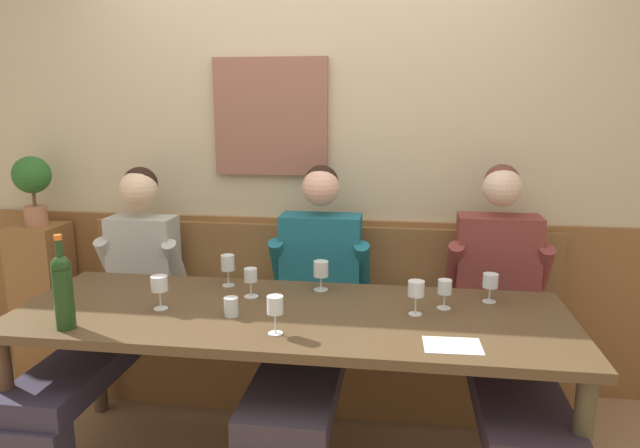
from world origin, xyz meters
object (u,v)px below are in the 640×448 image
Objects in this scene: wine_bottle_clear_water at (63,289)px; wine_glass_center_rear at (228,265)px; dining_table at (290,328)px; potted_plant at (32,181)px; wine_glass_left_end at (490,282)px; wine_glass_near_bucket at (251,277)px; wall_bench at (314,348)px; wine_glass_by_bottle at (275,306)px; person_left_seat at (506,324)px; wine_glass_mid_left at (321,271)px; wine_glass_right_end at (445,289)px; water_tumbler_left at (231,307)px; person_right_seat at (115,304)px; wine_glass_center_front at (416,290)px; person_center_left_seat at (310,316)px; wine_glass_mid_right at (159,285)px.

wine_bottle_clear_water reaches higher than wine_glass_center_rear.
wine_bottle_clear_water is (-0.83, -0.31, 0.24)m from dining_table.
potted_plant is (-0.79, 1.02, 0.27)m from wine_bottle_clear_water.
wine_glass_left_end is at bearing -10.61° from potted_plant.
wine_glass_left_end is at bearing 4.66° from wine_glass_near_bucket.
wall_bench is 7.02× the size of wine_bottle_clear_water.
wine_glass_by_bottle is (0.83, 0.06, -0.05)m from wine_bottle_clear_water.
wine_glass_mid_left is at bearing -179.22° from person_left_seat.
wine_glass_by_bottle is (-0.66, -0.37, 0.02)m from wine_glass_right_end.
water_tumbler_left is at bearing -158.77° from dining_table.
potted_plant reaches higher than wine_glass_left_end.
dining_table is at bearing -168.90° from wine_glass_right_end.
dining_table is at bearing -90.00° from wall_bench.
wine_bottle_clear_water is (-1.78, -0.62, 0.29)m from person_left_seat.
person_right_seat reaches higher than wall_bench.
dining_table is 17.51× the size of wine_glass_near_bucket.
wine_glass_center_front is 0.96× the size of wine_glass_center_rear.
wine_bottle_clear_water reaches higher than wall_bench.
person_left_seat is 2.66m from potted_plant.
dining_table is 1.00m from person_left_seat.
dining_table is 1.81× the size of person_center_left_seat.
person_right_seat is 1.13m from wine_glass_by_bottle.
wine_glass_mid_right is at bearing -166.52° from person_left_seat.
person_right_seat is 0.59m from wine_glass_mid_right.
person_left_seat reaches higher than wine_glass_right_end.
wine_glass_left_end is 0.92× the size of wine_glass_mid_left.
person_right_seat is 1.83m from wine_glass_left_end.
wine_glass_mid_right and wine_glass_center_front have the same top height.
wine_glass_center_rear is (0.47, 0.61, -0.06)m from wine_bottle_clear_water.
wine_glass_center_rear is at bearing -179.30° from person_center_left_seat.
person_right_seat is 0.95m from potted_plant.
wine_glass_center_rear is (-0.89, 0.26, -0.00)m from wine_glass_center_front.
person_right_seat is 3.20× the size of potted_plant.
wine_glass_mid_left is at bearing 50.12° from water_tumbler_left.
wine_glass_mid_left is at bearing -0.21° from wine_glass_center_rear.
dining_table is 1.78× the size of person_left_seat.
wine_glass_center_rear reaches higher than water_tumbler_left.
person_left_seat is 0.55m from wine_glass_center_front.
potted_plant is at bearing 150.34° from water_tumbler_left.
wine_bottle_clear_water is at bearing -127.90° from wine_glass_center_rear.
wall_bench is 1.86m from potted_plant.
person_right_seat is at bearing 162.41° from dining_table.
wine_bottle_clear_water reaches higher than dining_table.
dining_table is 0.31m from person_center_left_seat.
wall_bench is at bearing 67.78° from wine_glass_near_bucket.
wine_bottle_clear_water is at bearing -146.81° from wine_glass_mid_left.
wine_glass_by_bottle is at bearing 4.43° from wine_bottle_clear_water.
potted_plant is at bearing 148.95° from person_right_seat.
wall_bench is at bearing 140.10° from wine_glass_right_end.
wine_glass_center_front is (0.74, -0.12, 0.01)m from wine_glass_near_bucket.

